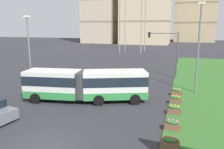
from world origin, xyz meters
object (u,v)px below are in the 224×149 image
object	(u,v)px
flower_planter_1	(172,125)
streetlight_median	(199,45)
flower_planter_0	(170,142)
traffic_light_far_right	(167,47)
flower_planter_3	(176,99)
articulated_bus	(86,84)
streetlight_left	(29,50)
apartment_tower_centre	(196,5)
flower_planter_4	(177,92)
flower_planter_2	(174,109)

from	to	relation	value
flower_planter_1	streetlight_median	bearing A→B (deg)	79.54
flower_planter_0	traffic_light_far_right	xyz separation A→B (m)	(-1.77, 20.00, 4.02)
flower_planter_1	flower_planter_3	xyz separation A→B (m)	(0.00, 5.98, 0.00)
articulated_bus	streetlight_left	size ratio (longest dim) A/B	1.43
flower_planter_1	apartment_tower_centre	xyz separation A→B (m)	(4.76, 110.01, 17.79)
flower_planter_4	traffic_light_far_right	size ratio (longest dim) A/B	0.17
flower_planter_0	streetlight_median	xyz separation A→B (m)	(1.90, 12.93, 4.84)
streetlight_median	apartment_tower_centre	xyz separation A→B (m)	(2.86, 99.72, 12.95)
flower_planter_3	flower_planter_4	size ratio (longest dim) A/B	1.00
articulated_bus	streetlight_left	distance (m)	8.01
flower_planter_2	apartment_tower_centre	xyz separation A→B (m)	(4.76, 106.88, 17.79)
flower_planter_2	flower_planter_0	bearing A→B (deg)	-90.00
flower_planter_0	streetlight_left	xyz separation A→B (m)	(-15.77, 8.26, 4.18)
streetlight_left	flower_planter_3	bearing A→B (deg)	1.31
flower_planter_4	streetlight_left	xyz separation A→B (m)	(-15.77, -3.01, 4.18)
flower_planter_1	flower_planter_0	bearing A→B (deg)	-90.00
flower_planter_1	flower_planter_2	distance (m)	3.13
articulated_bus	flower_planter_3	xyz separation A→B (m)	(8.45, 1.75, -1.23)
flower_planter_1	traffic_light_far_right	world-z (taller)	traffic_light_far_right
flower_planter_3	streetlight_left	size ratio (longest dim) A/B	0.13
flower_planter_2	apartment_tower_centre	world-z (taller)	apartment_tower_centre
streetlight_median	apartment_tower_centre	bearing A→B (deg)	88.36
streetlight_median	articulated_bus	bearing A→B (deg)	-149.69
flower_planter_4	traffic_light_far_right	world-z (taller)	traffic_light_far_right
articulated_bus	flower_planter_4	distance (m)	9.61
articulated_bus	apartment_tower_centre	size ratio (longest dim) A/B	0.33
flower_planter_0	streetlight_left	bearing A→B (deg)	152.36
streetlight_left	apartment_tower_centre	size ratio (longest dim) A/B	0.23
articulated_bus	flower_planter_0	world-z (taller)	articulated_bus
flower_planter_0	flower_planter_4	size ratio (longest dim) A/B	1.00
flower_planter_0	flower_planter_4	distance (m)	11.27
flower_planter_4	streetlight_median	world-z (taller)	streetlight_median
flower_planter_0	flower_planter_4	xyz separation A→B (m)	(0.00, 11.27, 0.00)
traffic_light_far_right	streetlight_median	bearing A→B (deg)	-62.58
flower_planter_0	traffic_light_far_right	bearing A→B (deg)	95.06
traffic_light_far_right	flower_planter_1	bearing A→B (deg)	-84.18
flower_planter_2	traffic_light_far_right	distance (m)	14.90
articulated_bus	apartment_tower_centre	xyz separation A→B (m)	(13.22, 105.77, 16.56)
flower_planter_3	streetlight_left	bearing A→B (deg)	-178.69
articulated_bus	flower_planter_0	xyz separation A→B (m)	(8.45, -6.87, -1.23)
flower_planter_3	flower_planter_4	distance (m)	2.65
flower_planter_2	traffic_light_far_right	size ratio (longest dim) A/B	0.17
flower_planter_3	streetlight_left	world-z (taller)	streetlight_left
flower_planter_4	traffic_light_far_right	distance (m)	9.77
flower_planter_2	flower_planter_4	bearing A→B (deg)	90.00
flower_planter_2	articulated_bus	bearing A→B (deg)	172.54
streetlight_left	traffic_light_far_right	bearing A→B (deg)	39.98
flower_planter_0	traffic_light_far_right	size ratio (longest dim) A/B	0.17
flower_planter_4	flower_planter_1	bearing A→B (deg)	-90.00
flower_planter_1	streetlight_median	distance (m)	11.53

